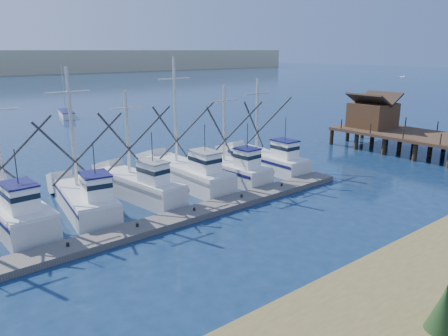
{
  "coord_description": "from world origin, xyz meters",
  "views": [
    {
      "loc": [
        -20.26,
        -14.29,
        10.07
      ],
      "look_at": [
        -2.27,
        8.0,
        2.31
      ],
      "focal_mm": 35.0,
      "sensor_mm": 36.0,
      "label": 1
    }
  ],
  "objects": [
    {
      "name": "timber_pier",
      "position": [
        21.5,
        8.46,
        2.57
      ],
      "size": [
        7.0,
        20.0,
        8.0
      ],
      "color": "black",
      "rests_on": "ground"
    },
    {
      "name": "ground",
      "position": [
        0.0,
        0.0,
        0.0
      ],
      "size": [
        500.0,
        500.0,
        0.0
      ],
      "primitive_type": "plane",
      "color": "#0D223B",
      "rests_on": "ground"
    },
    {
      "name": "flying_gull",
      "position": [
        15.83,
        5.97,
        7.82
      ],
      "size": [
        0.97,
        0.18,
        0.18
      ],
      "color": "white",
      "rests_on": "ground"
    },
    {
      "name": "floating_dock",
      "position": [
        -6.63,
        6.79,
        0.19
      ],
      "size": [
        28.01,
        2.4,
        0.37
      ],
      "primitive_type": "cube",
      "rotation": [
        0.0,
        0.0,
        0.02
      ],
      "color": "#56514D",
      "rests_on": "ground"
    },
    {
      "name": "trawler_fleet",
      "position": [
        -6.95,
        11.78,
        0.95
      ],
      "size": [
        27.01,
        9.0,
        9.6
      ],
      "color": "silver",
      "rests_on": "ground"
    },
    {
      "name": "sailboat_near",
      "position": [
        3.09,
        53.62,
        0.49
      ],
      "size": [
        3.17,
        6.86,
        8.1
      ],
      "rotation": [
        0.0,
        0.0,
        -0.23
      ],
      "color": "silver",
      "rests_on": "ground"
    }
  ]
}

